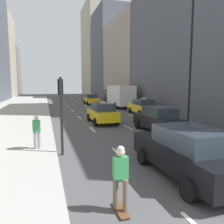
# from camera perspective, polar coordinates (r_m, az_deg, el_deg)

# --- Properties ---
(sidewalk_left) EXTENTS (8.00, 66.00, 0.15)m
(sidewalk_left) POSITION_cam_1_polar(r_m,az_deg,el_deg) (28.85, -24.08, 0.17)
(sidewalk_left) COLOR #9E9E99
(sidewalk_left) RESTS_ON ground
(lane_markings) EXTENTS (5.72, 56.00, 0.01)m
(lane_markings) POSITION_cam_1_polar(r_m,az_deg,el_deg) (25.40, -3.20, -0.24)
(lane_markings) COLOR white
(lane_markings) RESTS_ON ground
(building_row_right) EXTENTS (6.00, 74.81, 27.83)m
(building_row_right) POSITION_cam_1_polar(r_m,az_deg,el_deg) (45.81, 3.00, 17.02)
(building_row_right) COLOR #4C515B
(building_row_right) RESTS_ON ground
(taxi_lead) EXTENTS (2.02, 4.40, 1.87)m
(taxi_lead) POSITION_cam_1_polar(r_m,az_deg,el_deg) (24.22, 8.00, 1.43)
(taxi_lead) COLOR yellow
(taxi_lead) RESTS_ON ground
(taxi_second) EXTENTS (2.02, 4.40, 1.87)m
(taxi_second) POSITION_cam_1_polar(r_m,az_deg,el_deg) (37.03, -5.49, 3.40)
(taxi_second) COLOR yellow
(taxi_second) RESTS_ON ground
(taxi_third) EXTENTS (2.02, 4.40, 1.87)m
(taxi_third) POSITION_cam_1_polar(r_m,az_deg,el_deg) (18.63, -2.54, -0.20)
(taxi_third) COLOR yellow
(taxi_third) RESTS_ON ground
(sedan_black_near) EXTENTS (2.02, 4.41, 1.75)m
(sedan_black_near) POSITION_cam_1_polar(r_m,az_deg,el_deg) (15.46, 11.89, -1.82)
(sedan_black_near) COLOR black
(sedan_black_near) RESTS_ON ground
(sedan_silver_behind) EXTENTS (2.02, 4.86, 1.79)m
(sedan_silver_behind) POSITION_cam_1_polar(r_m,az_deg,el_deg) (8.17, 18.68, -9.88)
(sedan_silver_behind) COLOR black
(sedan_silver_behind) RESTS_ON ground
(box_truck) EXTENTS (2.58, 8.40, 3.15)m
(box_truck) POSITION_cam_1_polar(r_m,az_deg,el_deg) (31.85, 1.68, 4.33)
(box_truck) COLOR #262628
(box_truck) RESTS_ON ground
(skateboarder) EXTENTS (0.36, 0.80, 1.75)m
(skateboarder) POSITION_cam_1_polar(r_m,az_deg,el_deg) (5.73, 2.23, -16.34)
(skateboarder) COLOR brown
(skateboarder) RESTS_ON ground
(pedestrian_mid_block) EXTENTS (0.36, 0.22, 1.65)m
(pedestrian_mid_block) POSITION_cam_1_polar(r_m,az_deg,el_deg) (11.19, -19.08, -4.50)
(pedestrian_mid_block) COLOR gray
(pedestrian_mid_block) RESTS_ON sidewalk_left
(traffic_light_pole) EXTENTS (0.24, 0.42, 3.60)m
(traffic_light_pole) POSITION_cam_1_polar(r_m,az_deg,el_deg) (10.22, -13.20, 2.24)
(traffic_light_pole) COLOR black
(traffic_light_pole) RESTS_ON ground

